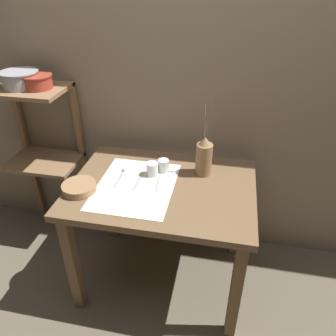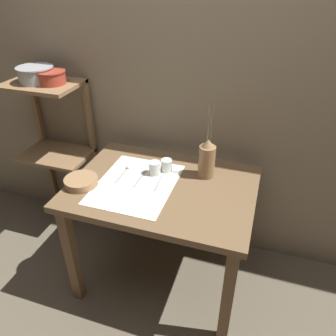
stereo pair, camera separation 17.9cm
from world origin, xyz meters
The scene contains 14 objects.
ground_plane centered at (0.00, 0.00, 0.00)m, with size 12.00×12.00×0.00m, color brown.
stone_wall_back centered at (0.00, 0.49, 1.20)m, with size 7.00×0.06×2.40m.
wooden_table centered at (0.00, 0.00, 0.65)m, with size 1.05×0.76×0.76m.
wooden_shelf_unit centered at (-0.91, 0.31, 0.82)m, with size 0.48×0.34×1.18m.
linen_cloth centered at (-0.15, -0.04, 0.76)m, with size 0.43×0.54×0.00m.
pitcher_with_flowers centered at (0.21, 0.17, 0.87)m, with size 0.10×0.10×0.44m.
wooden_bowl centered at (-0.44, -0.14, 0.78)m, with size 0.19×0.19×0.04m.
glass_tumbler_near centered at (-0.08, 0.09, 0.80)m, with size 0.07×0.07×0.08m.
glass_tumbler_far centered at (-0.02, 0.15, 0.80)m, with size 0.07×0.07×0.08m.
spoon_outer centered at (-0.26, 0.07, 0.77)m, with size 0.02×0.18×0.02m.
fork_outer centered at (-0.14, 0.01, 0.76)m, with size 0.02×0.17×0.00m.
fork_inner centered at (-0.03, 0.01, 0.76)m, with size 0.03×0.17×0.00m.
metal_pot_large centered at (-0.94, 0.27, 1.24)m, with size 0.23×0.23×0.10m.
metal_pot_small centered at (-0.83, 0.27, 1.23)m, with size 0.18×0.18×0.08m.
Camera 1 is at (0.33, -1.49, 1.83)m, focal length 35.00 mm.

